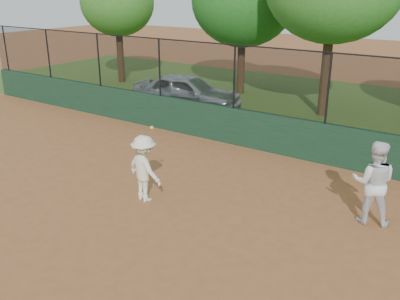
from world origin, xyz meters
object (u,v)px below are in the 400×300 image
Objects in this scene: parked_car at (187,93)px; player_second at (373,183)px; tree_1 at (243,1)px; tree_0 at (117,3)px; player_main at (144,168)px.

player_second is at bearing -132.42° from parked_car.
tree_0 is at bearing -169.64° from tree_1.
player_second is at bearing -47.67° from tree_1.
player_main is at bearing 7.81° from player_second.
player_main is 14.80m from tree_0.
tree_1 is at bearing 108.40° from player_main.
player_main is at bearing -162.50° from parked_car.
player_second is 0.32× the size of tree_0.
tree_0 reaches higher than player_main.
player_second is at bearing 22.38° from player_main.
player_second reaches higher than parked_car.
tree_0 reaches higher than parked_car.
player_second is 17.42m from tree_0.
tree_1 is at bearing 10.36° from tree_0.
tree_1 reaches higher than parked_car.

